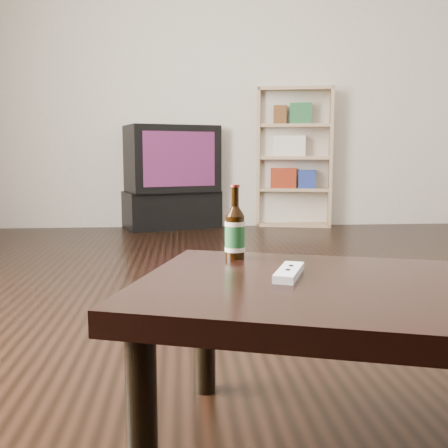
{
  "coord_description": "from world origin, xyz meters",
  "views": [
    {
      "loc": [
        -0.67,
        -1.98,
        0.69
      ],
      "look_at": [
        -0.56,
        -0.58,
        0.5
      ],
      "focal_mm": 42.0,
      "sensor_mm": 36.0,
      "label": 1
    }
  ],
  "objects": [
    {
      "name": "tv_stand",
      "position": [
        -0.76,
        2.93,
        0.17
      ],
      "size": [
        0.95,
        0.68,
        0.34
      ],
      "primitive_type": "cube",
      "rotation": [
        0.0,
        0.0,
        0.33
      ],
      "color": "black",
      "rests_on": "floor"
    },
    {
      "name": "beer_bottle",
      "position": [
        -0.53,
        -0.58,
        0.48
      ],
      "size": [
        0.06,
        0.06,
        0.2
      ],
      "rotation": [
        0.0,
        0.0,
        -0.04
      ],
      "color": "black",
      "rests_on": "coffee_table"
    },
    {
      "name": "wall_back",
      "position": [
        0.0,
        3.01,
        1.35
      ],
      "size": [
        5.0,
        0.02,
        2.7
      ],
      "primitive_type": "cube",
      "color": "beige",
      "rests_on": "ground"
    },
    {
      "name": "coffee_table",
      "position": [
        -0.24,
        -0.9,
        0.35
      ],
      "size": [
        1.22,
        0.92,
        0.4
      ],
      "rotation": [
        0.0,
        0.0,
        -0.31
      ],
      "color": "black",
      "rests_on": "floor"
    },
    {
      "name": "remote",
      "position": [
        -0.42,
        -0.8,
        0.41
      ],
      "size": [
        0.1,
        0.17,
        0.02
      ],
      "rotation": [
        0.0,
        0.0,
        -0.37
      ],
      "color": "white",
      "rests_on": "coffee_table"
    },
    {
      "name": "floor",
      "position": [
        0.0,
        0.0,
        -0.01
      ],
      "size": [
        5.0,
        6.0,
        0.01
      ],
      "primitive_type": "cube",
      "color": "black",
      "rests_on": "ground"
    },
    {
      "name": "tv",
      "position": [
        -0.76,
        2.93,
        0.64
      ],
      "size": [
        0.92,
        0.74,
        0.6
      ],
      "rotation": [
        0.0,
        0.0,
        0.33
      ],
      "color": "black",
      "rests_on": "tv_stand"
    },
    {
      "name": "bookshelf",
      "position": [
        0.41,
        3.03,
        0.68
      ],
      "size": [
        0.76,
        0.47,
        1.3
      ],
      "rotation": [
        0.0,
        0.0,
        -0.22
      ],
      "color": "tan",
      "rests_on": "floor"
    }
  ]
}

